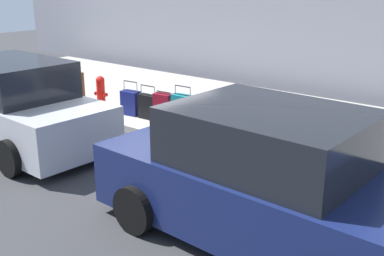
{
  "coord_description": "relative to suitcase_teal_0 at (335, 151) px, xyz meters",
  "views": [
    {
      "loc": [
        -6.83,
        6.6,
        3.16
      ],
      "look_at": [
        -1.88,
        0.52,
        0.67
      ],
      "focal_mm": 44.5,
      "sensor_mm": 36.0,
      "label": 1
    }
  ],
  "objects": [
    {
      "name": "ground_plane",
      "position": [
        4.02,
        0.6,
        -0.42
      ],
      "size": [
        40.0,
        40.0,
        0.0
      ],
      "primitive_type": "plane",
      "color": "#333335"
    },
    {
      "name": "sidewalk_curb",
      "position": [
        4.02,
        -1.9,
        -0.35
      ],
      "size": [
        18.0,
        5.0,
        0.14
      ],
      "primitive_type": "cube",
      "color": "#9E9B93",
      "rests_on": "ground_plane"
    },
    {
      "name": "suitcase_teal_0",
      "position": [
        0.0,
        0.0,
        0.0
      ],
      "size": [
        0.48,
        0.24,
        0.86
      ],
      "color": "#0F606B",
      "rests_on": "sidewalk_curb"
    },
    {
      "name": "suitcase_maroon_1",
      "position": [
        0.5,
        0.03,
        0.03
      ],
      "size": [
        0.39,
        0.23,
        0.68
      ],
      "color": "maroon",
      "rests_on": "sidewalk_curb"
    },
    {
      "name": "suitcase_black_2",
      "position": [
        1.0,
        -0.08,
        0.08
      ],
      "size": [
        0.48,
        0.27,
        0.98
      ],
      "color": "black",
      "rests_on": "sidewalk_curb"
    },
    {
      "name": "suitcase_navy_3",
      "position": [
        1.5,
        -0.02,
        -0.03
      ],
      "size": [
        0.38,
        0.25,
        0.81
      ],
      "color": "navy",
      "rests_on": "sidewalk_curb"
    },
    {
      "name": "suitcase_silver_4",
      "position": [
        1.94,
        -0.02,
        0.03
      ],
      "size": [
        0.35,
        0.2,
        0.68
      ],
      "color": "#9EA0A8",
      "rests_on": "sidewalk_curb"
    },
    {
      "name": "suitcase_olive_5",
      "position": [
        2.37,
        -0.11,
        0.07
      ],
      "size": [
        0.37,
        0.24,
        0.91
      ],
      "color": "#59601E",
      "rests_on": "sidewalk_curb"
    },
    {
      "name": "suitcase_red_6",
      "position": [
        2.84,
        -0.02,
        0.02
      ],
      "size": [
        0.44,
        0.2,
        0.67
      ],
      "color": "red",
      "rests_on": "sidewalk_curb"
    },
    {
      "name": "suitcase_teal_7",
      "position": [
        3.36,
        -0.07,
        0.07
      ],
      "size": [
        0.46,
        0.26,
        0.9
      ],
      "color": "#0F606B",
      "rests_on": "sidewalk_curb"
    },
    {
      "name": "suitcase_maroon_8",
      "position": [
        3.87,
        -0.05,
        0.05
      ],
      "size": [
        0.43,
        0.28,
        0.72
      ],
      "color": "maroon",
      "rests_on": "sidewalk_curb"
    },
    {
      "name": "suitcase_black_9",
      "position": [
        4.38,
        -0.09,
        -0.01
      ],
      "size": [
        0.46,
        0.21,
        0.76
      ],
      "color": "black",
      "rests_on": "sidewalk_curb"
    },
    {
      "name": "suitcase_navy_10",
      "position": [
        4.9,
        -0.08,
        -0.0
      ],
      "size": [
        0.46,
        0.29,
        0.79
      ],
      "color": "navy",
      "rests_on": "sidewalk_curb"
    },
    {
      "name": "fire_hydrant",
      "position": [
        5.89,
        -0.03,
        0.13
      ],
      "size": [
        0.39,
        0.21,
        0.78
      ],
      "color": "red",
      "rests_on": "sidewalk_curb"
    },
    {
      "name": "bollard_post",
      "position": [
        6.39,
        0.12,
        0.13
      ],
      "size": [
        0.12,
        0.12,
        0.83
      ],
      "primitive_type": "cylinder",
      "color": "brown",
      "rests_on": "sidewalk_curb"
    },
    {
      "name": "parked_car_navy_0",
      "position": [
        -0.16,
        2.5,
        0.37
      ],
      "size": [
        4.4,
        2.23,
        1.7
      ],
      "color": "#141E4C",
      "rests_on": "ground_plane"
    },
    {
      "name": "parked_car_silver_1",
      "position": [
        5.47,
        2.5,
        0.36
      ],
      "size": [
        4.51,
        2.08,
        1.68
      ],
      "color": "#B2B5BA",
      "rests_on": "ground_plane"
    }
  ]
}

